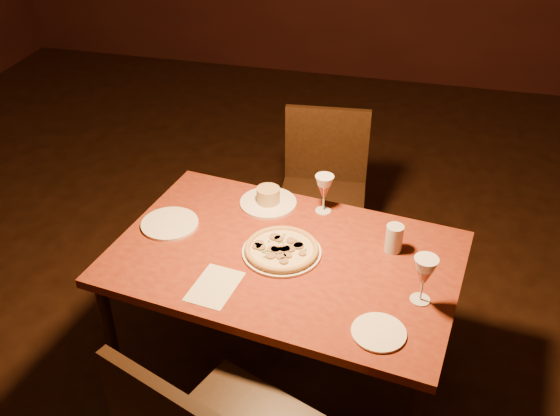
# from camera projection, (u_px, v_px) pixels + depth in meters

# --- Properties ---
(floor) EXTENTS (7.00, 7.00, 0.00)m
(floor) POSITION_uv_depth(u_px,v_px,m) (218.00, 377.00, 2.69)
(floor) COLOR black
(floor) RESTS_ON ground
(dining_table) EXTENTS (1.36, 0.98, 0.68)m
(dining_table) POSITION_uv_depth(u_px,v_px,m) (285.00, 267.00, 2.34)
(dining_table) COLOR brown
(dining_table) RESTS_ON floor
(chair_far) EXTENTS (0.45, 0.45, 0.85)m
(chair_far) POSITION_uv_depth(u_px,v_px,m) (323.00, 188.00, 3.06)
(chair_far) COLOR black
(chair_far) RESTS_ON floor
(pizza_plate) EXTENTS (0.29, 0.29, 0.03)m
(pizza_plate) POSITION_uv_depth(u_px,v_px,m) (282.00, 249.00, 2.30)
(pizza_plate) COLOR white
(pizza_plate) RESTS_ON dining_table
(ramekin_saucer) EXTENTS (0.23, 0.23, 0.07)m
(ramekin_saucer) POSITION_uv_depth(u_px,v_px,m) (268.00, 199.00, 2.57)
(ramekin_saucer) COLOR white
(ramekin_saucer) RESTS_ON dining_table
(wine_glass_far) EXTENTS (0.08, 0.08, 0.17)m
(wine_glass_far) POSITION_uv_depth(u_px,v_px,m) (324.00, 194.00, 2.50)
(wine_glass_far) COLOR #A74F45
(wine_glass_far) RESTS_ON dining_table
(wine_glass_right) EXTENTS (0.08, 0.08, 0.18)m
(wine_glass_right) POSITION_uv_depth(u_px,v_px,m) (423.00, 280.00, 2.05)
(wine_glass_right) COLOR #A74F45
(wine_glass_right) RESTS_ON dining_table
(water_tumbler) EXTENTS (0.07, 0.07, 0.11)m
(water_tumbler) POSITION_uv_depth(u_px,v_px,m) (394.00, 238.00, 2.30)
(water_tumbler) COLOR silver
(water_tumbler) RESTS_ON dining_table
(side_plate_left) EXTENTS (0.23, 0.23, 0.01)m
(side_plate_left) POSITION_uv_depth(u_px,v_px,m) (170.00, 224.00, 2.46)
(side_plate_left) COLOR white
(side_plate_left) RESTS_ON dining_table
(side_plate_near) EXTENTS (0.18, 0.18, 0.01)m
(side_plate_near) POSITION_uv_depth(u_px,v_px,m) (379.00, 332.00, 1.97)
(side_plate_near) COLOR white
(side_plate_near) RESTS_ON dining_table
(menu_card) EXTENTS (0.17, 0.23, 0.00)m
(menu_card) POSITION_uv_depth(u_px,v_px,m) (215.00, 286.00, 2.16)
(menu_card) COLOR silver
(menu_card) RESTS_ON dining_table
(pendant_light) EXTENTS (0.12, 0.12, 0.12)m
(pendant_light) POSITION_uv_depth(u_px,v_px,m) (286.00, 0.00, 1.78)
(pendant_light) COLOR #F39544
(pendant_light) RESTS_ON ceiling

